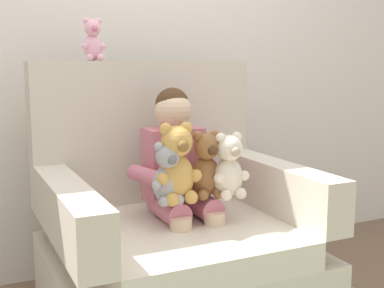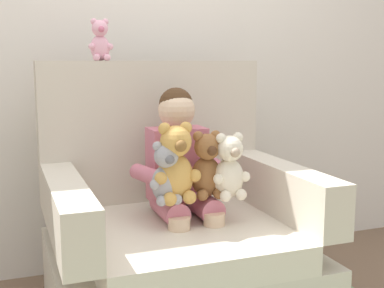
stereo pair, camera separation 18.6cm
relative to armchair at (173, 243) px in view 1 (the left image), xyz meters
name	(u,v)px [view 1 (the left image)]	position (x,y,z in m)	size (l,w,h in m)	color
back_wall	(119,38)	(0.00, 0.74, 0.94)	(6.00, 0.10, 2.60)	silver
armchair	(173,243)	(0.00, 0.00, 0.00)	(1.11, 0.98, 1.18)	beige
seated_child	(179,170)	(0.04, 0.03, 0.33)	(0.45, 0.39, 0.82)	#C66B7F
plush_honey	(177,165)	(-0.03, -0.12, 0.39)	(0.20, 0.16, 0.34)	gold
plush_grey	(168,175)	(-0.08, -0.13, 0.35)	(0.16, 0.13, 0.26)	#9E9EA3
plush_brown	(206,166)	(0.12, -0.10, 0.37)	(0.18, 0.14, 0.30)	brown
plush_cream	(229,167)	(0.20, -0.15, 0.36)	(0.17, 0.14, 0.29)	silver
plush_pink_on_backrest	(93,41)	(-0.25, 0.36, 0.91)	(0.12, 0.10, 0.20)	#EAA8BC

